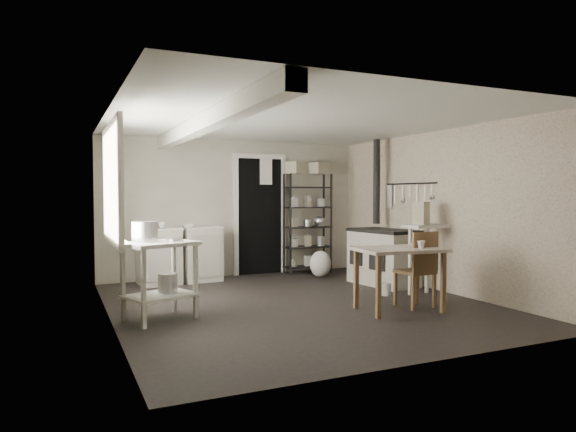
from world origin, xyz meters
name	(u,v)px	position (x,y,z in m)	size (l,w,h in m)	color
floor	(298,303)	(0.00, 0.00, 0.00)	(5.00, 5.00, 0.00)	black
ceiling	(298,121)	(0.00, 0.00, 2.30)	(5.00, 5.00, 0.00)	white
wall_back	(235,208)	(0.00, 2.50, 1.15)	(4.50, 0.02, 2.30)	#B1AB97
wall_front	(430,223)	(0.00, -2.50, 1.15)	(4.50, 0.02, 2.30)	#B1AB97
wall_left	(109,216)	(-2.25, 0.00, 1.15)	(0.02, 5.00, 2.30)	#B1AB97
wall_right	(439,211)	(2.25, 0.00, 1.15)	(0.02, 5.00, 2.30)	#B1AB97
window	(110,184)	(-2.22, 0.20, 1.50)	(0.12, 1.76, 1.28)	silver
doorway	(260,216)	(0.45, 2.47, 1.00)	(0.96, 0.10, 2.08)	silver
ceiling_beam	(204,124)	(-1.20, 0.00, 2.20)	(0.18, 5.00, 0.18)	silver
wallpaper_panel	(438,211)	(2.24, 0.00, 1.15)	(0.01, 5.00, 2.30)	beige
utensil_rail	(410,184)	(2.19, 0.60, 1.55)	(0.06, 1.20, 0.44)	silver
prep_table	(160,284)	(-1.75, -0.14, 0.40)	(0.76, 0.54, 0.86)	silver
stockpot	(145,235)	(-1.89, -0.08, 0.94)	(0.27, 0.27, 0.30)	silver
saucepan	(175,243)	(-1.59, -0.18, 0.85)	(0.18, 0.18, 0.10)	silver
bucket	(168,284)	(-1.65, -0.09, 0.39)	(0.22, 0.22, 0.24)	silver
base_cabinets	(180,253)	(-1.01, 2.18, 0.46)	(1.33, 0.57, 0.87)	beige
mixing_bowl	(188,222)	(-0.90, 2.10, 0.95)	(0.26, 0.26, 0.06)	silver
counter_cup	(162,222)	(-1.31, 2.06, 0.97)	(0.12, 0.12, 0.09)	silver
shelf_rack	(308,219)	(1.25, 2.23, 0.95)	(0.83, 0.32, 1.74)	black
shelf_jar	(294,195)	(0.97, 2.18, 1.37)	(0.09, 0.09, 0.20)	silver
storage_box_a	(296,158)	(1.03, 2.23, 2.01)	(0.29, 0.26, 0.20)	beige
storage_box_b	(318,160)	(1.42, 2.18, 1.99)	(0.30, 0.28, 0.20)	beige
stove	(383,256)	(1.78, 0.70, 0.44)	(0.60, 1.08, 0.85)	beige
stovepipe	(377,182)	(1.98, 1.18, 1.59)	(0.10, 0.10, 1.35)	black
side_ledge	(426,262)	(1.94, -0.11, 0.43)	(0.63, 0.34, 0.96)	silver
oats_box	(421,221)	(1.85, -0.09, 1.01)	(0.13, 0.21, 0.32)	beige
work_table	(399,279)	(0.93, -0.84, 0.38)	(0.99, 0.69, 0.75)	beige
table_cup	(421,244)	(1.13, -1.00, 0.81)	(0.10, 0.10, 0.09)	silver
chair	(415,267)	(1.24, -0.75, 0.48)	(0.39, 0.40, 0.93)	brown
flour_sack	(320,263)	(1.24, 1.73, 0.24)	(0.37, 0.31, 0.44)	silver
floor_crock	(386,290)	(1.33, -0.02, 0.07)	(0.13, 0.13, 0.17)	silver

